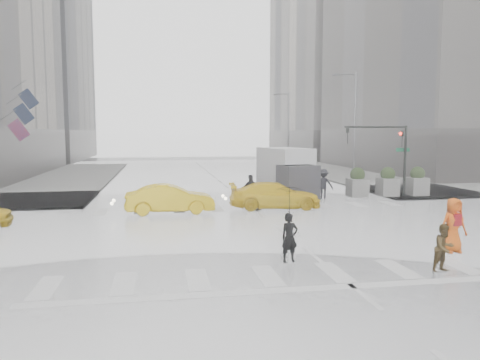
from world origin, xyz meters
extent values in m
plane|color=black|center=(0.00, 0.00, 0.00)|extent=(120.00, 120.00, 0.00)
cube|color=slate|center=(19.50, 17.50, 0.07)|extent=(35.00, 35.00, 0.15)
cube|color=#312E2C|center=(29.00, 27.00, 2.20)|extent=(26.05, 26.05, 4.40)
cube|color=#ABA295|center=(29.00, 56.00, 18.00)|extent=(26.00, 26.00, 36.00)
cube|color=#312E2C|center=(29.00, 56.00, 2.20)|extent=(26.05, 26.05, 4.40)
cylinder|color=black|center=(10.00, 8.00, 2.25)|extent=(0.16, 0.16, 4.50)
cylinder|color=black|center=(8.00, 8.00, 4.40)|extent=(4.00, 0.12, 0.12)
imported|color=black|center=(9.75, 8.00, 3.70)|extent=(0.16, 0.20, 1.00)
imported|color=black|center=(6.20, 8.00, 3.90)|extent=(0.16, 0.20, 1.00)
sphere|color=#FF190C|center=(9.65, 8.00, 4.00)|extent=(0.20, 0.20, 0.20)
cube|color=#0D6138|center=(10.00, 8.30, 3.00)|extent=(0.90, 0.03, 0.22)
cylinder|color=#59595B|center=(11.00, 18.00, 4.50)|extent=(0.20, 0.20, 9.00)
cylinder|color=#59595B|center=(10.10, 18.00, 8.80)|extent=(1.80, 0.12, 0.12)
cube|color=#59595B|center=(9.20, 18.00, 8.70)|extent=(0.50, 0.22, 0.15)
cylinder|color=#59595B|center=(11.00, 38.00, 4.50)|extent=(0.20, 0.20, 9.00)
cylinder|color=#59595B|center=(10.10, 38.00, 8.80)|extent=(1.80, 0.12, 0.12)
cube|color=#59595B|center=(9.20, 38.00, 8.70)|extent=(0.50, 0.22, 0.15)
cube|color=slate|center=(7.00, 8.20, 0.70)|extent=(1.10, 1.10, 1.10)
sphere|color=black|center=(7.00, 8.20, 1.50)|extent=(0.90, 0.90, 0.90)
cube|color=slate|center=(9.00, 8.20, 0.70)|extent=(1.10, 1.10, 1.10)
sphere|color=black|center=(9.00, 8.20, 1.50)|extent=(0.90, 0.90, 0.90)
cube|color=slate|center=(11.00, 8.20, 0.70)|extent=(1.10, 1.10, 1.10)
sphere|color=black|center=(11.00, 8.20, 1.50)|extent=(0.90, 0.90, 0.90)
cylinder|color=#59595B|center=(-15.90, 17.00, 5.00)|extent=(2.00, 0.06, 1.43)
cube|color=red|center=(-14.80, 17.00, 4.25)|extent=(1.54, 0.02, 1.66)
cylinder|color=#59595B|center=(-15.90, 18.50, 6.20)|extent=(2.00, 0.06, 1.43)
cube|color=#0F1A38|center=(-14.80, 18.50, 5.45)|extent=(1.54, 0.02, 1.66)
cylinder|color=#59595B|center=(-15.90, 20.00, 7.40)|extent=(2.00, 0.06, 1.43)
cube|color=#0F1A38|center=(-14.80, 20.00, 6.65)|extent=(1.54, 0.02, 1.66)
imported|color=black|center=(-0.99, -4.71, 0.78)|extent=(0.62, 0.46, 1.55)
imported|color=black|center=(-0.99, -4.71, 1.99)|extent=(1.11, 1.13, 0.88)
imported|color=#4C3A1B|center=(3.17, -6.52, 0.71)|extent=(0.80, 0.69, 1.43)
imported|color=#ED5B10|center=(4.83, -4.51, 0.93)|extent=(0.92, 0.61, 1.87)
cube|color=maroon|center=(4.83, -4.69, 1.15)|extent=(0.28, 0.17, 0.40)
imported|color=black|center=(-0.14, 5.80, 0.91)|extent=(1.16, 0.81, 1.83)
imported|color=black|center=(4.98, 8.65, 0.92)|extent=(1.33, 1.01, 1.83)
imported|color=yellow|center=(-4.48, 4.99, 0.73)|extent=(4.46, 1.60, 1.46)
imported|color=yellow|center=(1.10, 5.47, 0.71)|extent=(4.46, 2.33, 1.42)
cube|color=silver|center=(3.00, 10.41, 1.86)|extent=(2.17, 4.17, 2.45)
cube|color=#323136|center=(3.00, 7.52, 1.13)|extent=(2.08, 1.63, 2.08)
cube|color=black|center=(3.00, 7.52, 1.77)|extent=(1.81, 0.82, 0.82)
cylinder|color=black|center=(2.05, 7.33, 0.41)|extent=(0.25, 0.82, 0.82)
cylinder|color=black|center=(3.95, 7.33, 0.41)|extent=(0.25, 0.82, 0.82)
cylinder|color=black|center=(2.05, 9.33, 0.41)|extent=(0.25, 0.82, 0.82)
cylinder|color=black|center=(3.95, 9.33, 0.41)|extent=(0.25, 0.82, 0.82)
cylinder|color=black|center=(2.05, 11.86, 0.41)|extent=(0.25, 0.82, 0.82)
cylinder|color=black|center=(3.95, 11.86, 0.41)|extent=(0.25, 0.82, 0.82)
camera|label=1|loc=(-5.01, -18.67, 4.08)|focal=35.00mm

